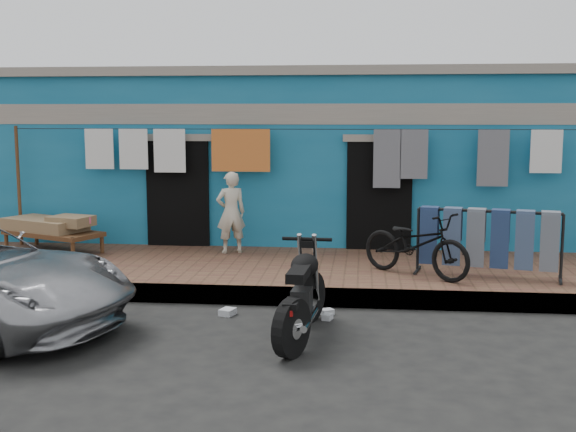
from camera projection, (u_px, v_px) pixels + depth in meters
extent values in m
plane|color=black|center=(269.00, 341.00, 8.14)|extent=(80.00, 80.00, 0.00)
cube|color=brown|center=(295.00, 273.00, 11.08)|extent=(28.00, 3.00, 0.25)
cube|color=gray|center=(284.00, 296.00, 9.65)|extent=(28.00, 0.10, 0.25)
cube|color=#15628C|center=(313.00, 161.00, 14.82)|extent=(12.00, 5.00, 3.20)
cube|color=#9E9384|center=(304.00, 114.00, 12.28)|extent=(12.00, 0.14, 0.35)
cube|color=#9E9384|center=(314.00, 78.00, 14.58)|extent=(12.20, 5.20, 0.16)
cube|color=black|center=(178.00, 200.00, 12.64)|extent=(1.10, 0.10, 2.10)
cube|color=black|center=(379.00, 203.00, 12.28)|extent=(1.10, 0.10, 2.10)
cylinder|color=brown|center=(19.00, 186.00, 12.67)|extent=(0.06, 0.06, 2.10)
cylinder|color=black|center=(302.00, 129.00, 12.01)|extent=(10.00, 0.01, 0.01)
cube|color=silver|center=(99.00, 149.00, 12.42)|extent=(0.50, 0.02, 0.69)
cube|color=silver|center=(133.00, 149.00, 12.36)|extent=(0.50, 0.02, 0.69)
cube|color=silver|center=(170.00, 151.00, 12.30)|extent=(0.55, 0.02, 0.74)
cube|color=#CC4C26|center=(241.00, 150.00, 12.17)|extent=(1.00, 0.02, 0.72)
cube|color=slate|center=(387.00, 159.00, 11.93)|extent=(0.45, 0.02, 0.97)
cube|color=slate|center=(414.00, 154.00, 11.87)|extent=(0.45, 0.02, 0.81)
cube|color=slate|center=(493.00, 158.00, 11.75)|extent=(0.50, 0.02, 0.92)
cube|color=silver|center=(546.00, 151.00, 11.65)|extent=(0.50, 0.02, 0.70)
imported|color=beige|center=(231.00, 212.00, 11.97)|extent=(0.58, 0.50, 1.36)
imported|color=black|center=(416.00, 237.00, 10.25)|extent=(1.75, 1.57, 1.13)
cube|color=silver|center=(327.00, 312.00, 9.22)|extent=(0.20, 0.19, 0.07)
cube|color=silver|center=(327.00, 317.00, 8.99)|extent=(0.14, 0.17, 0.07)
cube|color=silver|center=(228.00, 312.00, 9.20)|extent=(0.22, 0.25, 0.08)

